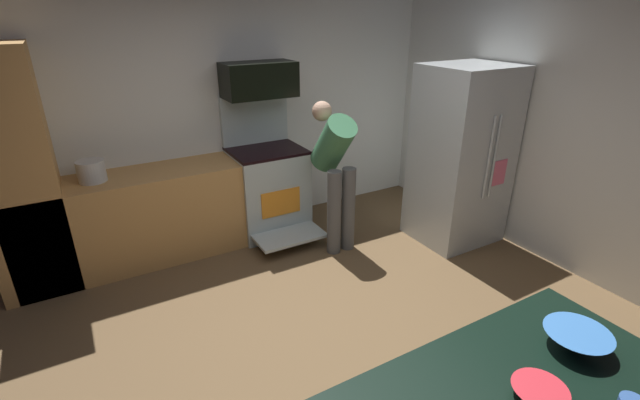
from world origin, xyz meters
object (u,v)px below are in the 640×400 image
object	(u,v)px
mixing_bowl_small	(539,393)
refrigerator	(461,156)
oven_range	(268,188)
person_cook	(335,166)
mixing_bowl_large	(576,340)
microwave	(259,80)
stock_pot	(91,171)

from	to	relation	value
mixing_bowl_small	refrigerator	bearing A→B (deg)	49.31
oven_range	mixing_bowl_small	size ratio (longest dim) A/B	6.77
person_cook	mixing_bowl_large	size ratio (longest dim) A/B	5.05
person_cook	refrigerator	bearing A→B (deg)	-20.57
mixing_bowl_small	microwave	bearing A→B (deg)	84.50
microwave	mixing_bowl_large	size ratio (longest dim) A/B	2.52
refrigerator	stock_pot	bearing A→B (deg)	160.97
microwave	stock_pot	size ratio (longest dim) A/B	3.10
refrigerator	mixing_bowl_small	bearing A→B (deg)	-130.69
microwave	mixing_bowl_small	world-z (taller)	microwave
refrigerator	mixing_bowl_large	xyz separation A→B (m)	(-1.64, -2.27, 0.02)
microwave	mixing_bowl_small	xyz separation A→B (m)	(-0.35, -3.62, -0.73)
person_cook	mixing_bowl_small	xyz separation A→B (m)	(-0.80, -2.84, 0.04)
person_cook	microwave	bearing A→B (deg)	119.95
oven_range	stock_pot	bearing A→B (deg)	179.48
mixing_bowl_small	oven_range	bearing A→B (deg)	84.35
microwave	mixing_bowl_small	size ratio (longest dim) A/B	3.38
microwave	mixing_bowl_large	bearing A→B (deg)	-89.17
stock_pot	refrigerator	bearing A→B (deg)	-19.03
microwave	person_cook	world-z (taller)	microwave
mixing_bowl_large	stock_pot	xyz separation A→B (m)	(-1.73, 3.44, 0.05)
microwave	refrigerator	bearing A→B (deg)	-36.32
stock_pot	mixing_bowl_small	bearing A→B (deg)	-69.35
refrigerator	person_cook	world-z (taller)	refrigerator
mixing_bowl_small	stock_pot	world-z (taller)	stock_pot
person_cook	mixing_bowl_large	bearing A→B (deg)	-98.24
microwave	refrigerator	size ratio (longest dim) A/B	0.40
person_cook	stock_pot	bearing A→B (deg)	161.88
refrigerator	mixing_bowl_large	bearing A→B (deg)	-125.84
mixing_bowl_large	stock_pot	size ratio (longest dim) A/B	1.23
oven_range	refrigerator	size ratio (longest dim) A/B	0.81
mixing_bowl_small	stock_pot	bearing A→B (deg)	110.65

